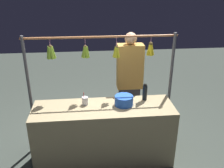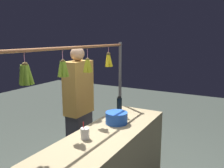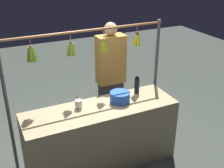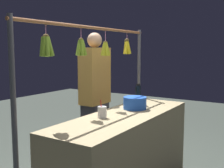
{
  "view_description": "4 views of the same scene",
  "coord_description": "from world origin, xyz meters",
  "px_view_note": "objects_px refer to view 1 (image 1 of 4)",
  "views": [
    {
      "loc": [
        0.18,
        3.01,
        2.52
      ],
      "look_at": [
        -0.12,
        0.0,
        1.22
      ],
      "focal_mm": 39.49,
      "sensor_mm": 36.0,
      "label": 1
    },
    {
      "loc": [
        2.1,
        1.23,
        1.88
      ],
      "look_at": [
        -0.11,
        0.0,
        1.39
      ],
      "focal_mm": 38.48,
      "sensor_mm": 36.0,
      "label": 2
    },
    {
      "loc": [
        1.23,
        2.92,
        2.68
      ],
      "look_at": [
        -0.16,
        0.0,
        1.17
      ],
      "focal_mm": 46.37,
      "sensor_mm": 36.0,
      "label": 3
    },
    {
      "loc": [
        2.47,
        1.43,
        1.54
      ],
      "look_at": [
        0.25,
        0.0,
        1.22
      ],
      "focal_mm": 45.21,
      "sensor_mm": 36.0,
      "label": 4
    }
  ],
  "objects_px": {
    "water_bottle": "(145,92)",
    "vendor_person": "(129,85)",
    "blue_bucket": "(124,100)",
    "drink_cup": "(85,101)"
  },
  "relations": [
    {
      "from": "water_bottle",
      "to": "drink_cup",
      "type": "height_order",
      "value": "water_bottle"
    },
    {
      "from": "drink_cup",
      "to": "vendor_person",
      "type": "height_order",
      "value": "vendor_person"
    },
    {
      "from": "water_bottle",
      "to": "vendor_person",
      "type": "height_order",
      "value": "vendor_person"
    },
    {
      "from": "water_bottle",
      "to": "blue_bucket",
      "type": "bearing_deg",
      "value": 21.82
    },
    {
      "from": "blue_bucket",
      "to": "drink_cup",
      "type": "distance_m",
      "value": 0.55
    },
    {
      "from": "water_bottle",
      "to": "vendor_person",
      "type": "distance_m",
      "value": 0.6
    },
    {
      "from": "water_bottle",
      "to": "vendor_person",
      "type": "relative_size",
      "value": 0.14
    },
    {
      "from": "blue_bucket",
      "to": "drink_cup",
      "type": "relative_size",
      "value": 1.42
    },
    {
      "from": "drink_cup",
      "to": "vendor_person",
      "type": "bearing_deg",
      "value": -139.73
    },
    {
      "from": "drink_cup",
      "to": "water_bottle",
      "type": "bearing_deg",
      "value": -176.09
    }
  ]
}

